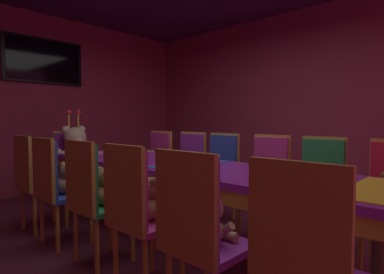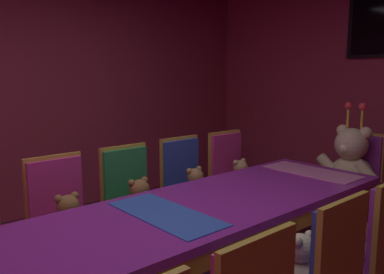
{
  "view_description": "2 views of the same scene",
  "coord_description": "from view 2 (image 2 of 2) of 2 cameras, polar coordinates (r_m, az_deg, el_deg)",
  "views": [
    {
      "loc": [
        -2.05,
        -1.95,
        1.14
      ],
      "look_at": [
        0.1,
        0.07,
        0.98
      ],
      "focal_mm": 29.7,
      "sensor_mm": 36.0,
      "label": 1
    },
    {
      "loc": [
        1.78,
        -1.36,
        1.55
      ],
      "look_at": [
        0.02,
        0.19,
        1.17
      ],
      "focal_mm": 37.84,
      "sensor_mm": 36.0,
      "label": 2
    }
  ],
  "objects": [
    {
      "name": "chair_left_3",
      "position": [
        3.23,
        -8.79,
        -8.18
      ],
      "size": [
        0.42,
        0.41,
        0.98
      ],
      "color": "#268C4C",
      "rests_on": "ground_plane"
    },
    {
      "name": "teddy_left_5",
      "position": [
        3.85,
        6.9,
        -5.53
      ],
      "size": [
        0.23,
        0.3,
        0.28
      ],
      "color": "tan",
      "rests_on": "chair_left_5"
    },
    {
      "name": "teddy_right_3",
      "position": [
        2.21,
        14.82,
        -17.0
      ],
      "size": [
        0.25,
        0.32,
        0.3
      ],
      "rotation": [
        0.0,
        0.0,
        3.14
      ],
      "color": "beige",
      "rests_on": "chair_right_3"
    },
    {
      "name": "chair_left_2",
      "position": [
        2.98,
        -18.12,
        -10.03
      ],
      "size": [
        0.42,
        0.41,
        0.98
      ],
      "color": "#CC338C",
      "rests_on": "ground_plane"
    },
    {
      "name": "king_teddy_bear",
      "position": [
        4.02,
        21.35,
        -3.4
      ],
      "size": [
        0.64,
        0.49,
        0.82
      ],
      "rotation": [
        0.0,
        0.0,
        -1.57
      ],
      "color": "beige",
      "rests_on": "throne_chair"
    },
    {
      "name": "chair_left_4",
      "position": [
        3.59,
        -1.02,
        -6.29
      ],
      "size": [
        0.42,
        0.41,
        0.98
      ],
      "color": "#2D47B2",
      "rests_on": "ground_plane"
    },
    {
      "name": "banquet_table",
      "position": [
        2.41,
        -3.73,
        -12.65
      ],
      "size": [
        0.9,
        3.54,
        0.75
      ],
      "color": "purple",
      "rests_on": "ground_plane"
    },
    {
      "name": "chair_left_5",
      "position": [
        3.94,
        5.35,
        -4.91
      ],
      "size": [
        0.42,
        0.41,
        0.98
      ],
      "color": "#CC338C",
      "rests_on": "ground_plane"
    },
    {
      "name": "teddy_left_4",
      "position": [
        3.48,
        0.52,
        -6.99
      ],
      "size": [
        0.24,
        0.31,
        0.29
      ],
      "color": "#9E7247",
      "rests_on": "chair_left_4"
    },
    {
      "name": "teddy_left_3",
      "position": [
        3.11,
        -7.33,
        -8.95
      ],
      "size": [
        0.25,
        0.32,
        0.3
      ],
      "color": "olive",
      "rests_on": "chair_left_3"
    },
    {
      "name": "chair_right_3",
      "position": [
        2.14,
        18.2,
        -17.82
      ],
      "size": [
        0.42,
        0.41,
        0.98
      ],
      "rotation": [
        0.0,
        0.0,
        3.14
      ],
      "color": "#2D47B2",
      "rests_on": "ground_plane"
    },
    {
      "name": "teddy_right_4",
      "position": [
        2.62,
        21.55,
        -13.46
      ],
      "size": [
        0.22,
        0.28,
        0.26
      ],
      "rotation": [
        0.0,
        0.0,
        3.14
      ],
      "color": "beige",
      "rests_on": "chair_right_4"
    },
    {
      "name": "wall_left",
      "position": [
        4.59,
        -24.22,
        6.47
      ],
      "size": [
        0.12,
        6.4,
        2.8
      ],
      "primitive_type": "cube",
      "color": "#99334C",
      "rests_on": "ground_plane"
    },
    {
      "name": "throne_chair",
      "position": [
        4.19,
        22.3,
        -4.7
      ],
      "size": [
        0.41,
        0.42,
        0.98
      ],
      "rotation": [
        0.0,
        0.0,
        -1.57
      ],
      "color": "purple",
      "rests_on": "ground_plane"
    },
    {
      "name": "chair_right_4",
      "position": [
        2.56,
        24.49,
        -13.63
      ],
      "size": [
        0.42,
        0.41,
        0.98
      ],
      "rotation": [
        0.0,
        0.0,
        3.14
      ],
      "color": "purple",
      "rests_on": "ground_plane"
    },
    {
      "name": "teddy_left_2",
      "position": [
        2.85,
        -16.94,
        -11.01
      ],
      "size": [
        0.25,
        0.32,
        0.3
      ],
      "color": "olive",
      "rests_on": "chair_left_2"
    }
  ]
}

